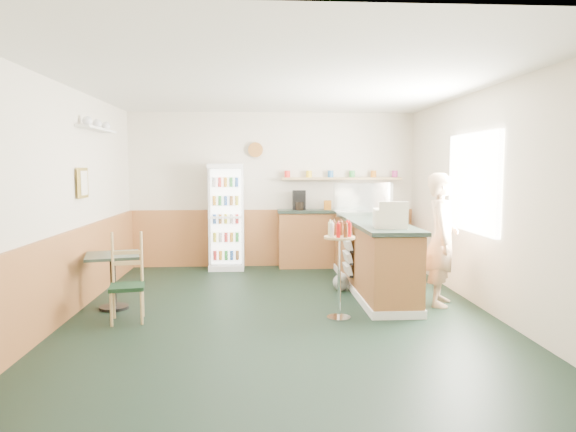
{
  "coord_description": "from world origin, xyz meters",
  "views": [
    {
      "loc": [
        -0.27,
        -6.06,
        1.74
      ],
      "look_at": [
        0.13,
        0.6,
        1.11
      ],
      "focal_mm": 32.0,
      "sensor_mm": 36.0,
      "label": 1
    }
  ],
  "objects": [
    {
      "name": "ground",
      "position": [
        0.0,
        0.0,
        0.0
      ],
      "size": [
        6.0,
        6.0,
        0.0
      ],
      "primitive_type": "plane",
      "color": "black",
      "rests_on": "ground"
    },
    {
      "name": "room_envelope",
      "position": [
        -0.23,
        0.73,
        1.52
      ],
      "size": [
        5.04,
        6.02,
        2.72
      ],
      "color": "beige",
      "rests_on": "ground"
    },
    {
      "name": "service_counter",
      "position": [
        1.35,
        1.07,
        0.46
      ],
      "size": [
        0.68,
        3.01,
        1.01
      ],
      "color": "#A36434",
      "rests_on": "ground"
    },
    {
      "name": "back_counter",
      "position": [
        1.19,
        2.8,
        0.55
      ],
      "size": [
        2.24,
        0.42,
        1.69
      ],
      "color": "#A36434",
      "rests_on": "ground"
    },
    {
      "name": "drinks_fridge",
      "position": [
        -0.8,
        2.74,
        0.9
      ],
      "size": [
        0.6,
        0.52,
        1.81
      ],
      "color": "white",
      "rests_on": "ground"
    },
    {
      "name": "display_case",
      "position": [
        1.35,
        1.78,
        1.25
      ],
      "size": [
        0.86,
        0.45,
        0.49
      ],
      "color": "silver",
      "rests_on": "service_counter"
    },
    {
      "name": "cash_register",
      "position": [
        1.35,
        0.11,
        1.12
      ],
      "size": [
        0.44,
        0.46,
        0.22
      ],
      "primitive_type": "cube",
      "rotation": [
        0.0,
        0.0,
        -0.15
      ],
      "color": "beige",
      "rests_on": "service_counter"
    },
    {
      "name": "shopkeeper",
      "position": [
        2.05,
        0.22,
        0.84
      ],
      "size": [
        0.58,
        0.67,
        1.68
      ],
      "primitive_type": "imported",
      "rotation": [
        0.0,
        0.0,
        1.19
      ],
      "color": "tan",
      "rests_on": "ground"
    },
    {
      "name": "condiment_stand",
      "position": [
        0.66,
        -0.3,
        0.75
      ],
      "size": [
        0.36,
        0.36,
        1.12
      ],
      "rotation": [
        0.0,
        0.0,
        -0.3
      ],
      "color": "silver",
      "rests_on": "ground"
    },
    {
      "name": "newspaper_rack",
      "position": [
        0.99,
        1.0,
        0.57
      ],
      "size": [
        0.09,
        0.42,
        0.68
      ],
      "color": "black",
      "rests_on": "ground"
    },
    {
      "name": "cafe_table",
      "position": [
        -2.05,
        0.27,
        0.48
      ],
      "size": [
        0.76,
        0.76,
        0.68
      ],
      "rotation": [
        0.0,
        0.0,
        0.25
      ],
      "color": "black",
      "rests_on": "ground"
    },
    {
      "name": "cafe_chair",
      "position": [
        -1.75,
        -0.2,
        0.52
      ],
      "size": [
        0.43,
        0.43,
        1.0
      ],
      "rotation": [
        0.0,
        0.0,
        0.18
      ],
      "color": "black",
      "rests_on": "ground"
    },
    {
      "name": "dog_doorstop",
      "position": [
        0.91,
        1.03,
        0.13
      ],
      "size": [
        0.23,
        0.3,
        0.28
      ],
      "rotation": [
        0.0,
        0.0,
        -0.38
      ],
      "color": "gray",
      "rests_on": "ground"
    }
  ]
}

